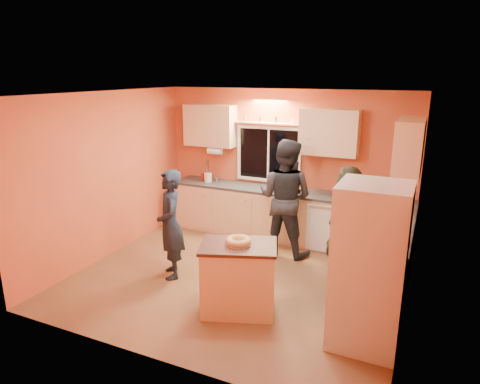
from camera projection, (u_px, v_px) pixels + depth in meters
The scene contains 14 objects.
ground at pixel (238, 278), 6.18m from camera, with size 4.50×4.50×0.00m, color brown.
room_shell at pixel (257, 164), 6.06m from camera, with size 4.54×4.04×2.61m.
back_counter at pixel (279, 214), 7.54m from camera, with size 4.23×0.62×0.90m.
right_counter at pixel (385, 259), 5.72m from camera, with size 0.62×1.84×0.90m.
refrigerator at pixel (369, 267), 4.48m from camera, with size 0.72×0.70×1.80m, color silver.
island at pixel (238, 278), 5.23m from camera, with size 1.07×0.90×0.88m.
bundt_pastry at pixel (238, 241), 5.10m from camera, with size 0.31×0.31×0.09m, color tan.
person_left at pixel (170, 224), 6.05m from camera, with size 0.57×0.38×1.58m, color black.
person_center at pixel (285, 198), 6.81m from camera, with size 0.91×0.71×1.88m, color black.
person_right at pixel (345, 238), 5.24m from camera, with size 1.06×0.44×1.81m, color #2E311F.
mixing_bowl at pixel (294, 189), 7.27m from camera, with size 0.39×0.39×0.10m, color black.
utensil_crock at pixel (208, 177), 7.93m from camera, with size 0.14×0.14×0.17m, color beige.
potted_plant at pixel (388, 225), 5.29m from camera, with size 0.27×0.23×0.30m, color gray.
red_box at pixel (400, 210), 6.20m from camera, with size 0.16×0.12×0.07m, color #A22219.
Camera 1 is at (2.35, -5.10, 2.87)m, focal length 32.00 mm.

